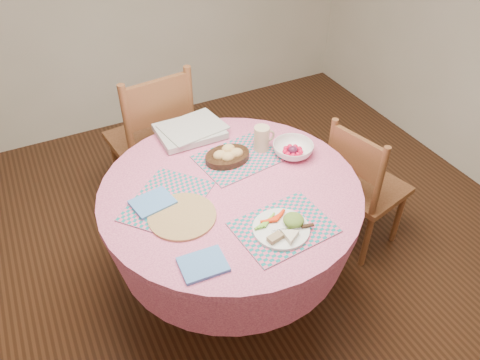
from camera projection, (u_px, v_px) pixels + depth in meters
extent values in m
plane|color=#331C0F|center=(232.00, 288.00, 2.67)|extent=(4.00, 4.00, 0.00)
cylinder|color=pink|center=(231.00, 191.00, 2.20)|extent=(1.24, 1.24, 0.04)
cone|color=pink|center=(231.00, 217.00, 2.31)|extent=(1.24, 1.24, 0.30)
cylinder|color=black|center=(232.00, 262.00, 2.53)|extent=(0.14, 0.14, 0.44)
cylinder|color=black|center=(232.00, 284.00, 2.65)|extent=(0.56, 0.56, 0.06)
cube|color=brown|center=(366.00, 187.00, 2.72)|extent=(0.47, 0.48, 0.04)
cylinder|color=brown|center=(398.00, 216.00, 2.83)|extent=(0.04, 0.04, 0.41)
cylinder|color=brown|center=(355.00, 189.00, 3.02)|extent=(0.04, 0.04, 0.41)
cylinder|color=brown|center=(367.00, 240.00, 2.68)|extent=(0.04, 0.04, 0.41)
cylinder|color=brown|center=(323.00, 210.00, 2.87)|extent=(0.04, 0.04, 0.41)
cylinder|color=brown|center=(379.00, 183.00, 2.39)|extent=(0.04, 0.04, 0.46)
cylinder|color=brown|center=(330.00, 154.00, 2.58)|extent=(0.04, 0.04, 0.46)
cube|color=brown|center=(356.00, 155.00, 2.43)|extent=(0.10, 0.33, 0.22)
cube|color=brown|center=(151.00, 140.00, 2.96)|extent=(0.52, 0.50, 0.04)
cylinder|color=brown|center=(169.00, 148.00, 3.32)|extent=(0.05, 0.05, 0.48)
cylinder|color=brown|center=(117.00, 166.00, 3.15)|extent=(0.05, 0.05, 0.48)
cylinder|color=brown|center=(194.00, 175.00, 3.08)|extent=(0.05, 0.05, 0.48)
cylinder|color=brown|center=(139.00, 196.00, 2.92)|extent=(0.05, 0.05, 0.48)
cylinder|color=brown|center=(190.00, 109.00, 2.74)|extent=(0.05, 0.05, 0.54)
cylinder|color=brown|center=(128.00, 129.00, 2.58)|extent=(0.05, 0.05, 0.54)
cube|color=brown|center=(158.00, 102.00, 2.59)|extent=(0.39, 0.08, 0.26)
cube|color=#157579|center=(284.00, 227.00, 1.99)|extent=(0.42, 0.33, 0.01)
cube|color=#157579|center=(167.00, 201.00, 2.12)|extent=(0.50, 0.49, 0.01)
cube|color=#157579|center=(239.00, 158.00, 2.37)|extent=(0.44, 0.35, 0.01)
cylinder|color=brown|center=(182.00, 216.00, 2.04)|extent=(0.30, 0.30, 0.01)
cube|color=#4F83CC|center=(203.00, 264.00, 1.83)|extent=(0.19, 0.15, 0.01)
cube|color=#4F83CC|center=(153.00, 202.00, 2.09)|extent=(0.20, 0.17, 0.01)
cylinder|color=white|center=(281.00, 229.00, 1.97)|extent=(0.24, 0.24, 0.01)
ellipsoid|color=#30591E|center=(295.00, 222.00, 1.97)|extent=(0.11, 0.11, 0.04)
cylinder|color=beige|center=(287.00, 237.00, 1.91)|extent=(0.12, 0.12, 0.02)
cube|color=#917353|center=(272.00, 236.00, 1.91)|extent=(0.07, 0.05, 0.02)
cube|color=silver|center=(289.00, 230.00, 1.95)|extent=(0.15, 0.05, 0.00)
cylinder|color=black|center=(227.00, 157.00, 2.34)|extent=(0.23, 0.23, 0.03)
ellipsoid|color=tan|center=(220.00, 153.00, 2.30)|extent=(0.07, 0.06, 0.05)
ellipsoid|color=tan|center=(228.00, 147.00, 2.35)|extent=(0.07, 0.06, 0.05)
ellipsoid|color=tan|center=(236.00, 151.00, 2.32)|extent=(0.07, 0.06, 0.05)
ellipsoid|color=tan|center=(228.00, 155.00, 2.29)|extent=(0.07, 0.06, 0.05)
cylinder|color=beige|center=(262.00, 138.00, 2.38)|extent=(0.08, 0.08, 0.13)
torus|color=beige|center=(269.00, 136.00, 2.40)|extent=(0.07, 0.01, 0.07)
imported|color=white|center=(293.00, 150.00, 2.38)|extent=(0.26, 0.26, 0.06)
sphere|color=red|center=(299.00, 149.00, 2.40)|extent=(0.03, 0.03, 0.03)
sphere|color=red|center=(295.00, 147.00, 2.41)|extent=(0.03, 0.03, 0.03)
sphere|color=red|center=(290.00, 147.00, 2.41)|extent=(0.03, 0.03, 0.03)
sphere|color=red|center=(286.00, 148.00, 2.40)|extent=(0.03, 0.03, 0.03)
sphere|color=red|center=(285.00, 152.00, 2.38)|extent=(0.03, 0.03, 0.03)
sphere|color=red|center=(288.00, 154.00, 2.36)|extent=(0.03, 0.03, 0.03)
sphere|color=red|center=(293.00, 156.00, 2.35)|extent=(0.03, 0.03, 0.03)
sphere|color=red|center=(298.00, 155.00, 2.36)|extent=(0.03, 0.03, 0.03)
sphere|color=red|center=(301.00, 152.00, 2.37)|extent=(0.03, 0.03, 0.03)
sphere|color=#4C1534|center=(293.00, 150.00, 2.38)|extent=(0.05, 0.05, 0.05)
cube|color=silver|center=(190.00, 131.00, 2.52)|extent=(0.34, 0.27, 0.03)
cube|color=silver|center=(193.00, 127.00, 2.51)|extent=(0.36, 0.30, 0.01)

